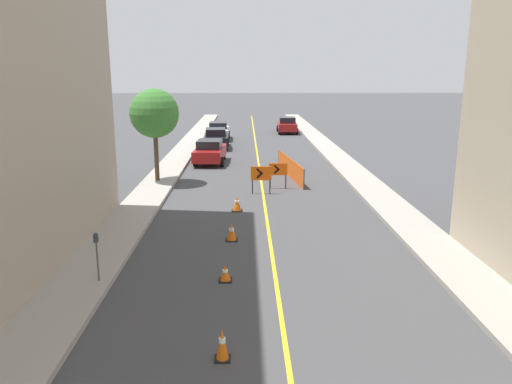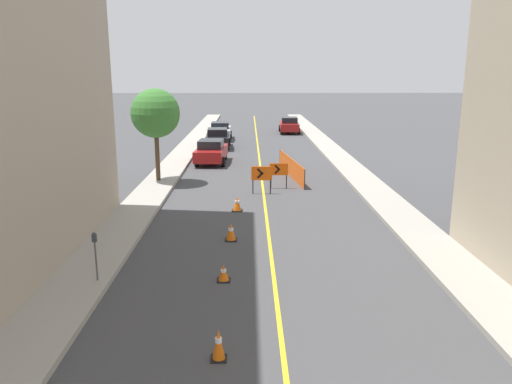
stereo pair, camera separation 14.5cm
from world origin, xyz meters
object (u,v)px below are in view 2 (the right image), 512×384
Objects in this scene: arrow_barricade_primary at (262,175)px; arrow_barricade_secondary at (279,171)px; parked_car_curb_near at (211,151)px; street_tree_left_near at (155,114)px; parked_car_opposite_side at (289,125)px; parked_car_curb_far at (220,131)px; traffic_cone_third at (219,344)px; traffic_cone_farthest at (237,204)px; parked_car_curb_mid at (218,138)px; traffic_cone_fourth at (224,273)px; parking_meter_near_curb at (95,247)px; traffic_cone_fifth at (231,232)px.

arrow_barricade_primary reaches higher than arrow_barricade_secondary.
parked_car_curb_near is 0.89× the size of street_tree_left_near.
arrow_barricade_secondary is 24.62m from parked_car_opposite_side.
parked_car_curb_near is 1.02× the size of parked_car_curb_far.
parked_car_opposite_side is at bearing 83.40° from traffic_cone_third.
traffic_cone_farthest is 0.15× the size of parked_car_curb_near.
arrow_barricade_secondary is at bearing -77.35° from parked_car_curb_mid.
traffic_cone_fourth is 36.71m from parked_car_opposite_side.
parked_car_curb_mid is at bearing 104.47° from arrow_barricade_secondary.
traffic_cone_farthest is at bearing 89.39° from traffic_cone_third.
parking_meter_near_curb is at bearing -97.04° from parked_car_curb_mid.
parked_car_curb_far is at bearing 101.09° from arrow_barricade_primary.
parked_car_curb_near is at bearing 112.30° from arrow_barricade_primary.
traffic_cone_third is 35.54m from parked_car_curb_far.
traffic_cone_third reaches higher than traffic_cone_fourth.
parked_car_opposite_side is 0.88× the size of street_tree_left_near.
street_tree_left_near reaches higher than arrow_barricade_secondary.
parked_car_opposite_side is 3.07× the size of parking_meter_near_curb.
parking_meter_near_curb is (-1.81, -26.54, 0.37)m from parked_car_curb_mid.
parked_car_curb_far is (-3.20, 20.68, -0.18)m from arrow_barricade_primary.
arrow_barricade_primary is 1.50m from arrow_barricade_secondary.
street_tree_left_near reaches higher than arrow_barricade_primary.
traffic_cone_farthest is 29.19m from parked_car_opposite_side.
traffic_cone_fifth is at bearing -106.23° from arrow_barricade_secondary.
parked_car_curb_mid is at bearing 96.05° from traffic_cone_farthest.
parking_meter_near_curb is 13.80m from street_tree_left_near.
parking_meter_near_curb reaches higher than traffic_cone_fourth.
traffic_cone_farthest is 0.47× the size of arrow_barricade_primary.
parked_car_curb_near is (-1.86, 23.45, 0.45)m from traffic_cone_third.
parked_car_curb_near is (-1.99, 11.78, 0.48)m from traffic_cone_farthest.
traffic_cone_fifth is 8.61m from arrow_barricade_secondary.
parked_car_curb_mid is (-4.05, 14.35, -0.14)m from arrow_barricade_secondary.
parked_car_curb_mid is at bearing 86.09° from parking_meter_near_curb.
parked_car_opposite_side is (4.56, 28.82, 0.48)m from traffic_cone_farthest.
parking_meter_near_curb reaches higher than parked_car_opposite_side.
parked_car_curb_near is at bearing 95.21° from traffic_cone_fourth.
traffic_cone_farthest is (0.12, 11.67, -0.03)m from traffic_cone_third.
parked_car_curb_mid is 13.57m from street_tree_left_near.
traffic_cone_fourth is 0.34× the size of parking_meter_near_curb.
traffic_cone_farthest is at bearing 64.23° from parking_meter_near_curb.
arrow_barricade_primary is at bearing -82.25° from parked_car_curb_far.
parked_car_curb_near is at bearing 96.71° from traffic_cone_fifth.
parked_car_curb_far is at bearing 87.55° from parked_car_curb_mid.
arrow_barricade_secondary is 0.30× the size of parked_car_curb_mid.
traffic_cone_fifth is at bearing 46.84° from parking_meter_near_curb.
traffic_cone_fifth is 0.45× the size of parking_meter_near_curb.
arrow_barricade_primary is (1.28, 14.81, 0.63)m from traffic_cone_third.
parked_car_curb_far reaches higher than traffic_cone_third.
parked_car_curb_mid is at bearing 93.83° from traffic_cone_fourth.
parked_car_opposite_side is at bearing 72.38° from parked_car_curb_near.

